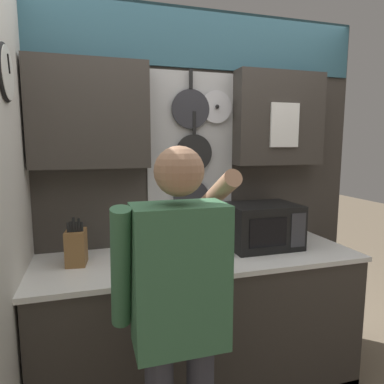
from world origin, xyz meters
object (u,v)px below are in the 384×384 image
(knife_block, at_px, (76,247))
(person, at_px, (179,306))
(microwave, at_px, (262,226))
(utensil_crock, at_px, (209,240))

(knife_block, height_order, person, person)
(microwave, height_order, knife_block, microwave)
(microwave, bearing_deg, person, -136.40)
(knife_block, height_order, utensil_crock, utensil_crock)
(knife_block, bearing_deg, microwave, -0.03)
(knife_block, relative_size, person, 0.18)
(utensil_crock, relative_size, person, 0.21)
(microwave, bearing_deg, utensil_crock, 179.64)
(microwave, height_order, utensil_crock, utensil_crock)
(microwave, distance_m, person, 1.07)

